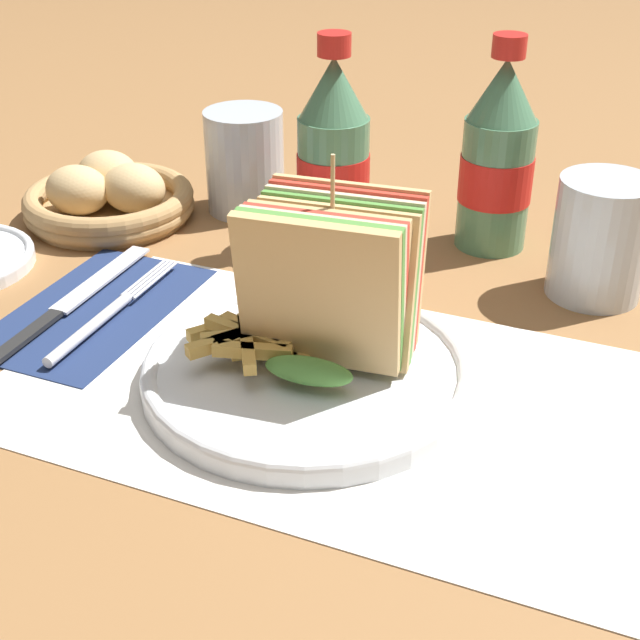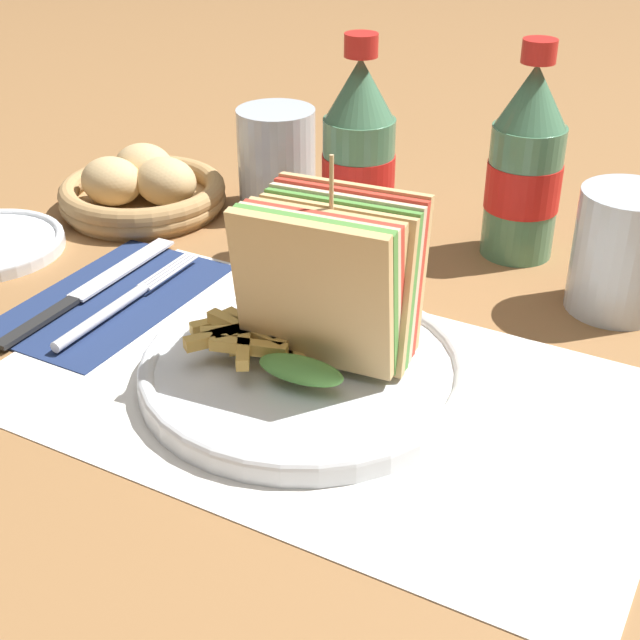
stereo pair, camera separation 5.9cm
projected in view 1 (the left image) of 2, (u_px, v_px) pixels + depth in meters
ground_plane at (345, 391)px, 0.64m from camera, size 4.00×4.00×0.00m
placemat at (329, 392)px, 0.64m from camera, size 0.47×0.28×0.00m
plate_main at (309, 368)px, 0.65m from camera, size 0.24×0.24×0.02m
club_sandwich at (331, 284)px, 0.62m from camera, size 0.12×0.11×0.15m
fries_pile at (257, 338)px, 0.64m from camera, size 0.11×0.09×0.02m
ketchup_blob at (284, 317)px, 0.68m from camera, size 0.04×0.03×0.01m
napkin at (95, 309)px, 0.74m from camera, size 0.12×0.20×0.00m
fork at (103, 317)px, 0.71m from camera, size 0.02×0.18×0.01m
knife at (71, 302)px, 0.74m from camera, size 0.02×0.22×0.00m
coke_bottle_near at (333, 158)px, 0.82m from camera, size 0.07×0.07×0.20m
coke_bottle_far at (497, 160)px, 0.81m from camera, size 0.07×0.07×0.20m
glass_near at (599, 246)px, 0.74m from camera, size 0.08×0.08×0.10m
glass_far at (245, 161)px, 0.90m from camera, size 0.08×0.08×0.10m
bread_basket at (109, 199)px, 0.90m from camera, size 0.17×0.17×0.06m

